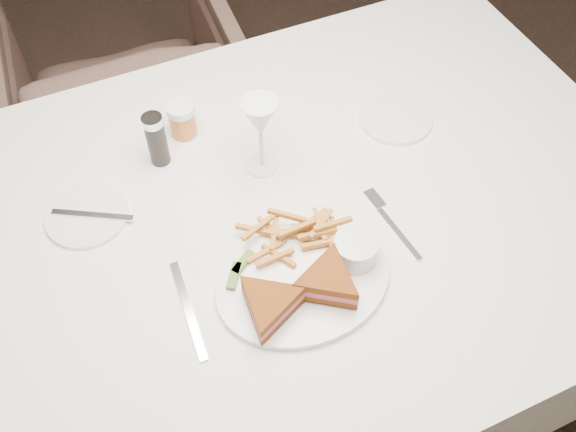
% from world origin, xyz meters
% --- Properties ---
extents(ground, '(5.00, 5.00, 0.00)m').
position_xyz_m(ground, '(0.00, 0.00, 0.00)').
color(ground, black).
rests_on(ground, ground).
extents(table, '(1.63, 1.15, 0.75)m').
position_xyz_m(table, '(-0.11, -0.35, 0.38)').
color(table, white).
rests_on(table, ground).
extents(chair_far, '(0.78, 0.74, 0.71)m').
position_xyz_m(chair_far, '(-0.16, 0.59, 0.36)').
color(chair_far, '#4E3830').
rests_on(chair_far, ground).
extents(table_setting, '(0.83, 0.64, 0.18)m').
position_xyz_m(table_setting, '(-0.13, -0.41, 0.79)').
color(table_setting, white).
rests_on(table_setting, table).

